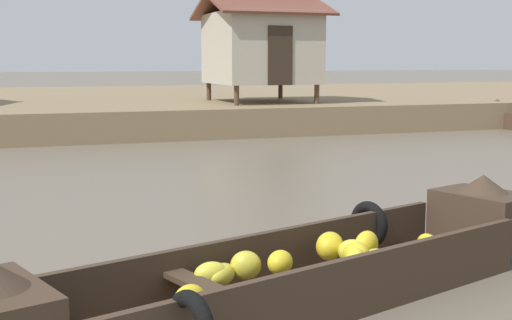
# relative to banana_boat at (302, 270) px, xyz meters

# --- Properties ---
(ground_plane) EXTENTS (300.00, 300.00, 0.00)m
(ground_plane) POSITION_rel_banana_boat_xyz_m (0.03, 5.02, -0.31)
(ground_plane) COLOR #665B4C
(riverbank_strip) EXTENTS (160.00, 20.00, 0.85)m
(riverbank_strip) POSITION_rel_banana_boat_xyz_m (0.03, 23.05, 0.11)
(riverbank_strip) COLOR #7F6B4C
(riverbank_strip) RESTS_ON ground
(banana_boat) EXTENTS (6.19, 2.94, 0.91)m
(banana_boat) POSITION_rel_banana_boat_xyz_m (0.00, 0.00, 0.00)
(banana_boat) COLOR #3D2D21
(banana_boat) RESTS_ON ground
(stilt_house_mid_left) EXTENTS (3.77, 4.07, 3.59)m
(stilt_house_mid_left) POSITION_rel_banana_boat_xyz_m (5.38, 16.24, 2.37)
(stilt_house_mid_left) COLOR #4C3826
(stilt_house_mid_left) RESTS_ON riverbank_strip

